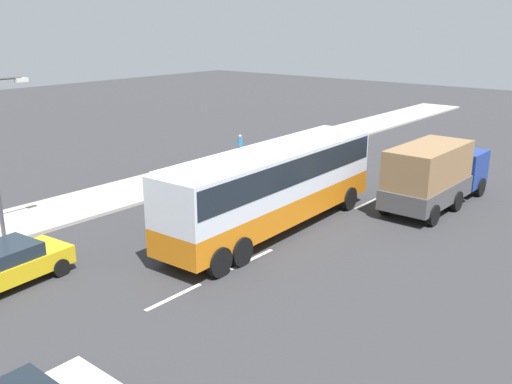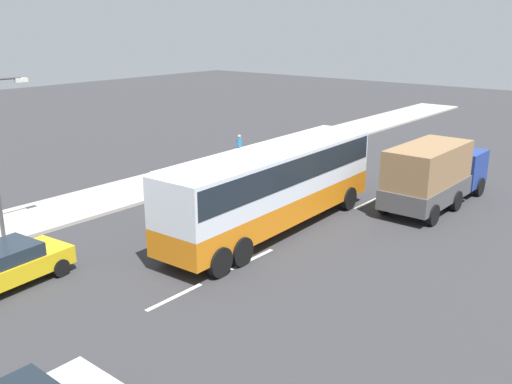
{
  "view_description": "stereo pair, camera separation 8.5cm",
  "coord_description": "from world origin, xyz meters",
  "px_view_note": "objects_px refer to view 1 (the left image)",
  "views": [
    {
      "loc": [
        -19.05,
        -14.33,
        8.55
      ],
      "look_at": [
        -2.02,
        -0.29,
        1.91
      ],
      "focal_mm": 39.58,
      "sensor_mm": 36.0,
      "label": 1
    },
    {
      "loc": [
        -19.1,
        -14.26,
        8.55
      ],
      "look_at": [
        -2.02,
        -0.29,
        1.91
      ],
      "focal_mm": 39.58,
      "sensor_mm": 36.0,
      "label": 2
    }
  ],
  "objects_px": {
    "coach_bus": "(274,180)",
    "car_yellow_taxi": "(6,264)",
    "cargo_truck": "(435,173)",
    "pedestrian_near_curb": "(240,145)"
  },
  "relations": [
    {
      "from": "coach_bus",
      "to": "car_yellow_taxi",
      "type": "relative_size",
      "value": 2.84
    },
    {
      "from": "car_yellow_taxi",
      "to": "cargo_truck",
      "type": "bearing_deg",
      "value": -28.76
    },
    {
      "from": "cargo_truck",
      "to": "coach_bus",
      "type": "bearing_deg",
      "value": 153.46
    },
    {
      "from": "coach_bus",
      "to": "car_yellow_taxi",
      "type": "bearing_deg",
      "value": 157.25
    },
    {
      "from": "pedestrian_near_curb",
      "to": "car_yellow_taxi",
      "type": "bearing_deg",
      "value": 19.64
    },
    {
      "from": "car_yellow_taxi",
      "to": "pedestrian_near_curb",
      "type": "xyz_separation_m",
      "value": [
        18.57,
        5.71,
        0.28
      ]
    },
    {
      "from": "coach_bus",
      "to": "car_yellow_taxi",
      "type": "distance_m",
      "value": 10.69
    },
    {
      "from": "cargo_truck",
      "to": "car_yellow_taxi",
      "type": "bearing_deg",
      "value": 157.08
    },
    {
      "from": "car_yellow_taxi",
      "to": "pedestrian_near_curb",
      "type": "relative_size",
      "value": 2.75
    },
    {
      "from": "cargo_truck",
      "to": "pedestrian_near_curb",
      "type": "bearing_deg",
      "value": 85.89
    }
  ]
}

